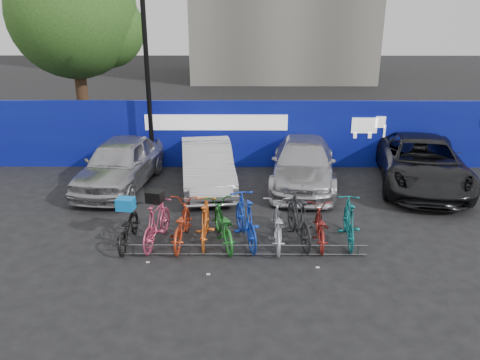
{
  "coord_description": "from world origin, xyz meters",
  "views": [
    {
      "loc": [
        -0.06,
        -10.15,
        5.36
      ],
      "look_at": [
        -0.14,
        2.0,
        0.93
      ],
      "focal_mm": 35.0,
      "sensor_mm": 36.0,
      "label": 1
    }
  ],
  "objects_px": {
    "bike_rack": "(245,250)",
    "bike_7": "(299,219)",
    "lamppost": "(148,77)",
    "car_0": "(120,163)",
    "car_2": "(303,163)",
    "bike_4": "(223,224)",
    "bike_0": "(128,227)",
    "bike_3": "(205,222)",
    "bike_8": "(320,226)",
    "car_3": "(421,162)",
    "bike_1": "(157,223)",
    "bike_2": "(181,223)",
    "bike_9": "(349,221)",
    "bike_5": "(246,219)",
    "car_1": "(207,165)",
    "tree": "(79,17)",
    "bike_6": "(277,225)"
  },
  "relations": [
    {
      "from": "bike_rack",
      "to": "bike_7",
      "type": "distance_m",
      "value": 1.57
    },
    {
      "from": "bike_0",
      "to": "bike_7",
      "type": "distance_m",
      "value": 4.13
    },
    {
      "from": "car_1",
      "to": "bike_0",
      "type": "relative_size",
      "value": 2.53
    },
    {
      "from": "tree",
      "to": "bike_0",
      "type": "relative_size",
      "value": 4.48
    },
    {
      "from": "tree",
      "to": "bike_5",
      "type": "xyz_separation_m",
      "value": [
        6.78,
        -9.95,
        -4.46
      ]
    },
    {
      "from": "bike_7",
      "to": "bike_8",
      "type": "height_order",
      "value": "bike_7"
    },
    {
      "from": "car_2",
      "to": "bike_7",
      "type": "bearing_deg",
      "value": -90.88
    },
    {
      "from": "bike_7",
      "to": "bike_8",
      "type": "xyz_separation_m",
      "value": [
        0.5,
        -0.08,
        -0.15
      ]
    },
    {
      "from": "car_0",
      "to": "bike_4",
      "type": "bearing_deg",
      "value": -41.48
    },
    {
      "from": "car_3",
      "to": "bike_4",
      "type": "bearing_deg",
      "value": -135.75
    },
    {
      "from": "car_3",
      "to": "bike_3",
      "type": "distance_m",
      "value": 7.77
    },
    {
      "from": "bike_1",
      "to": "bike_5",
      "type": "relative_size",
      "value": 0.9
    },
    {
      "from": "car_2",
      "to": "bike_4",
      "type": "relative_size",
      "value": 2.51
    },
    {
      "from": "bike_0",
      "to": "bike_4",
      "type": "xyz_separation_m",
      "value": [
        2.28,
        0.06,
        0.05
      ]
    },
    {
      "from": "car_2",
      "to": "bike_1",
      "type": "height_order",
      "value": "car_2"
    },
    {
      "from": "car_0",
      "to": "bike_3",
      "type": "distance_m",
      "value": 4.89
    },
    {
      "from": "lamppost",
      "to": "car_3",
      "type": "height_order",
      "value": "lamppost"
    },
    {
      "from": "bike_rack",
      "to": "bike_4",
      "type": "relative_size",
      "value": 2.87
    },
    {
      "from": "car_3",
      "to": "bike_5",
      "type": "xyz_separation_m",
      "value": [
        -5.66,
        -4.04,
        -0.15
      ]
    },
    {
      "from": "car_3",
      "to": "bike_0",
      "type": "relative_size",
      "value": 3.15
    },
    {
      "from": "bike_5",
      "to": "car_1",
      "type": "bearing_deg",
      "value": -85.93
    },
    {
      "from": "bike_rack",
      "to": "car_1",
      "type": "height_order",
      "value": "car_1"
    },
    {
      "from": "car_2",
      "to": "bike_2",
      "type": "distance_m",
      "value": 5.37
    },
    {
      "from": "tree",
      "to": "bike_0",
      "type": "height_order",
      "value": "tree"
    },
    {
      "from": "car_3",
      "to": "bike_2",
      "type": "xyz_separation_m",
      "value": [
        -7.21,
        -4.07,
        -0.26
      ]
    },
    {
      "from": "lamppost",
      "to": "bike_5",
      "type": "distance_m",
      "value": 6.74
    },
    {
      "from": "bike_rack",
      "to": "bike_8",
      "type": "xyz_separation_m",
      "value": [
        1.8,
        0.67,
        0.29
      ]
    },
    {
      "from": "bike_7",
      "to": "bike_9",
      "type": "xyz_separation_m",
      "value": [
        1.21,
        -0.03,
        -0.05
      ]
    },
    {
      "from": "bike_0",
      "to": "bike_rack",
      "type": "bearing_deg",
      "value": 169.64
    },
    {
      "from": "bike_5",
      "to": "bike_2",
      "type": "bearing_deg",
      "value": -12.26
    },
    {
      "from": "car_0",
      "to": "tree",
      "type": "bearing_deg",
      "value": 122.17
    },
    {
      "from": "car_0",
      "to": "car_1",
      "type": "height_order",
      "value": "car_0"
    },
    {
      "from": "car_2",
      "to": "car_3",
      "type": "bearing_deg",
      "value": 6.64
    },
    {
      "from": "bike_rack",
      "to": "bike_3",
      "type": "height_order",
      "value": "bike_3"
    },
    {
      "from": "tree",
      "to": "bike_6",
      "type": "bearing_deg",
      "value": -53.06
    },
    {
      "from": "lamppost",
      "to": "car_2",
      "type": "height_order",
      "value": "lamppost"
    },
    {
      "from": "car_3",
      "to": "bike_8",
      "type": "bearing_deg",
      "value": -122.73
    },
    {
      "from": "car_3",
      "to": "car_1",
      "type": "bearing_deg",
      "value": -167.13
    },
    {
      "from": "bike_9",
      "to": "bike_8",
      "type": "bearing_deg",
      "value": 10.39
    },
    {
      "from": "bike_0",
      "to": "car_0",
      "type": "bearing_deg",
      "value": -72.82
    },
    {
      "from": "lamppost",
      "to": "car_0",
      "type": "height_order",
      "value": "lamppost"
    },
    {
      "from": "car_1",
      "to": "bike_7",
      "type": "distance_m",
      "value": 4.49
    },
    {
      "from": "car_3",
      "to": "bike_0",
      "type": "xyz_separation_m",
      "value": [
        -8.49,
        -4.17,
        -0.31
      ]
    },
    {
      "from": "lamppost",
      "to": "bike_0",
      "type": "bearing_deg",
      "value": -86.02
    },
    {
      "from": "car_2",
      "to": "bike_9",
      "type": "height_order",
      "value": "car_2"
    },
    {
      "from": "car_2",
      "to": "bike_0",
      "type": "xyz_separation_m",
      "value": [
        -4.71,
        -4.22,
        -0.25
      ]
    },
    {
      "from": "car_2",
      "to": "bike_1",
      "type": "bearing_deg",
      "value": -126.46
    },
    {
      "from": "lamppost",
      "to": "bike_8",
      "type": "relative_size",
      "value": 3.56
    },
    {
      "from": "lamppost",
      "to": "bike_2",
      "type": "bearing_deg",
      "value": -72.74
    },
    {
      "from": "bike_1",
      "to": "bike_2",
      "type": "distance_m",
      "value": 0.59
    }
  ]
}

